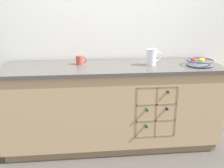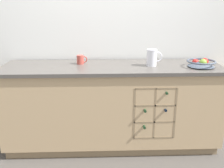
# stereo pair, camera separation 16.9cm
# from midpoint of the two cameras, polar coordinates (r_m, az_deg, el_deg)

# --- Properties ---
(ground_plane) EXTENTS (14.00, 14.00, 0.00)m
(ground_plane) POSITION_cam_midpoint_polar(r_m,az_deg,el_deg) (2.95, 1.68, -13.33)
(ground_plane) COLOR #4C4742
(back_wall) EXTENTS (4.67, 0.06, 2.55)m
(back_wall) POSITION_cam_midpoint_polar(r_m,az_deg,el_deg) (2.93, 1.42, 12.80)
(back_wall) COLOR white
(back_wall) RESTS_ON ground_plane
(kitchen_island) EXTENTS (2.31, 0.67, 0.91)m
(kitchen_island) POSITION_cam_midpoint_polar(r_m,az_deg,el_deg) (2.75, 1.85, -5.00)
(kitchen_island) COLOR #8B7354
(kitchen_island) RESTS_ON ground_plane
(fruit_bowl) EXTENTS (0.29, 0.29, 0.09)m
(fruit_bowl) POSITION_cam_midpoint_polar(r_m,az_deg,el_deg) (2.73, 21.42, 4.53)
(fruit_bowl) COLOR #4C5666
(fruit_bowl) RESTS_ON kitchen_island
(white_pitcher) EXTENTS (0.16, 0.11, 0.17)m
(white_pitcher) POSITION_cam_midpoint_polar(r_m,az_deg,el_deg) (2.63, 10.97, 6.03)
(white_pitcher) COLOR white
(white_pitcher) RESTS_ON kitchen_island
(ceramic_mug) EXTENTS (0.11, 0.07, 0.09)m
(ceramic_mug) POSITION_cam_midpoint_polar(r_m,az_deg,el_deg) (2.69, -5.40, 5.56)
(ceramic_mug) COLOR #B7473D
(ceramic_mug) RESTS_ON kitchen_island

